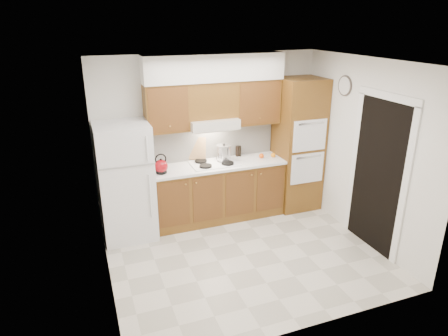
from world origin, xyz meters
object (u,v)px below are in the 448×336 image
(oven_cabinet, at_px, (298,145))
(stock_pot, at_px, (224,153))
(kettle, at_px, (161,166))
(fridge, at_px, (126,182))

(oven_cabinet, relative_size, stock_pot, 9.48)
(kettle, bearing_deg, oven_cabinet, -8.17)
(fridge, distance_m, kettle, 0.55)
(kettle, height_order, stock_pot, stock_pot)
(fridge, xyz_separation_m, stock_pot, (1.56, 0.11, 0.23))
(oven_cabinet, bearing_deg, stock_pot, 176.54)
(fridge, height_order, kettle, fridge)
(fridge, height_order, stock_pot, fridge)
(fridge, xyz_separation_m, oven_cabinet, (2.85, 0.03, 0.24))
(fridge, bearing_deg, stock_pot, 4.14)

